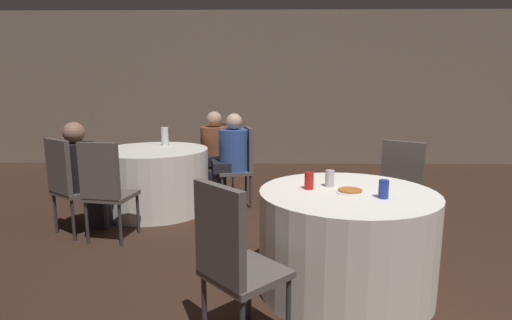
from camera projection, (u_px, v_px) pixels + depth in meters
name	position (u px, v px, depth m)	size (l,w,h in m)	color
ground_plane	(364.00, 284.00, 2.98)	(16.00, 16.00, 0.00)	#382319
wall_back	(304.00, 89.00, 7.39)	(16.00, 0.06, 2.80)	#7A6B5B
table_near	(346.00, 241.00, 2.86)	(1.25, 1.25, 0.73)	white
table_far	(155.00, 179.00, 4.73)	(1.26, 1.26, 0.73)	white
chair_near_northeast	(398.00, 186.00, 3.63)	(0.56, 0.56, 0.96)	#59514C
chair_near_southwest	(232.00, 255.00, 2.14)	(0.57, 0.57, 0.96)	#59514C
chair_far_east	(242.00, 160.00, 4.88)	(0.47, 0.47, 0.96)	#59514C
chair_far_south	(105.00, 184.00, 3.68)	(0.46, 0.47, 0.96)	#59514C
chair_far_northeast	(220.00, 152.00, 5.46)	(0.56, 0.56, 0.96)	#59514C
chair_far_southwest	(68.00, 180.00, 3.87)	(0.56, 0.56, 0.96)	#59514C
person_blue_shirt	(229.00, 159.00, 4.85)	(0.52, 0.41, 1.14)	black
person_floral_shirt	(211.00, 152.00, 5.34)	(0.50, 0.51, 1.13)	black
person_black_shirt	(84.00, 175.00, 4.00)	(0.49, 0.51, 1.12)	black
pizza_plate_near	(350.00, 191.00, 2.78)	(0.21, 0.21, 0.02)	white
soda_can_blue	(384.00, 189.00, 2.62)	(0.07, 0.07, 0.12)	#1E38A5
soda_can_red	(309.00, 181.00, 2.85)	(0.07, 0.07, 0.12)	red
soda_can_silver	(330.00, 178.00, 2.92)	(0.07, 0.07, 0.12)	silver
bottle_far	(165.00, 137.00, 4.90)	(0.09, 0.09, 0.23)	white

